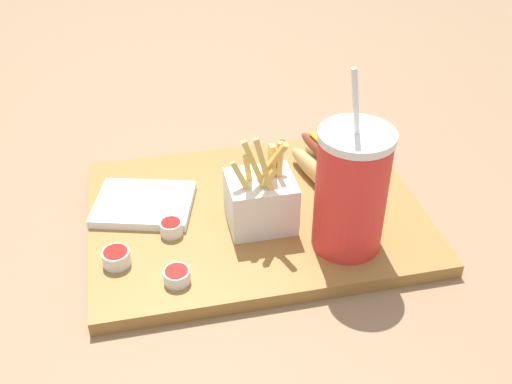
{
  "coord_description": "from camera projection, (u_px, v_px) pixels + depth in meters",
  "views": [
    {
      "loc": [
        0.15,
        0.67,
        0.55
      ],
      "look_at": [
        0.0,
        0.0,
        0.05
      ],
      "focal_mm": 43.27,
      "sensor_mm": 36.0,
      "label": 1
    }
  ],
  "objects": [
    {
      "name": "ketchup_cup_3",
      "position": [
        116.0,
        257.0,
        0.77
      ],
      "size": [
        0.04,
        0.04,
        0.02
      ],
      "color": "white",
      "rests_on": "food_tray"
    },
    {
      "name": "ground_plane",
      "position": [
        256.0,
        226.0,
        0.88
      ],
      "size": [
        2.4,
        2.4,
        0.02
      ],
      "primitive_type": "cube",
      "color": "#8C6B4C"
    },
    {
      "name": "hot_dog_1",
      "position": [
        330.0,
        170.0,
        0.9
      ],
      "size": [
        0.09,
        0.18,
        0.06
      ],
      "color": "tan",
      "rests_on": "food_tray"
    },
    {
      "name": "fries_basket",
      "position": [
        262.0,
        199.0,
        0.82
      ],
      "size": [
        0.09,
        0.08,
        0.14
      ],
      "color": "white",
      "rests_on": "food_tray"
    },
    {
      "name": "ketchup_cup_2",
      "position": [
        171.0,
        227.0,
        0.82
      ],
      "size": [
        0.03,
        0.03,
        0.02
      ],
      "color": "white",
      "rests_on": "food_tray"
    },
    {
      "name": "napkin_stack",
      "position": [
        144.0,
        204.0,
        0.87
      ],
      "size": [
        0.16,
        0.14,
        0.01
      ],
      "primitive_type": "cube",
      "rotation": [
        0.0,
        0.0,
        -0.27
      ],
      "color": "white",
      "rests_on": "food_tray"
    },
    {
      "name": "ketchup_cup_1",
      "position": [
        177.0,
        275.0,
        0.74
      ],
      "size": [
        0.03,
        0.03,
        0.02
      ],
      "color": "white",
      "rests_on": "food_tray"
    },
    {
      "name": "soda_cup",
      "position": [
        351.0,
        190.0,
        0.76
      ],
      "size": [
        0.09,
        0.09,
        0.25
      ],
      "color": "red",
      "rests_on": "food_tray"
    },
    {
      "name": "food_tray",
      "position": [
        256.0,
        215.0,
        0.87
      ],
      "size": [
        0.46,
        0.34,
        0.02
      ],
      "primitive_type": "cube",
      "color": "olive",
      "rests_on": "ground_plane"
    }
  ]
}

